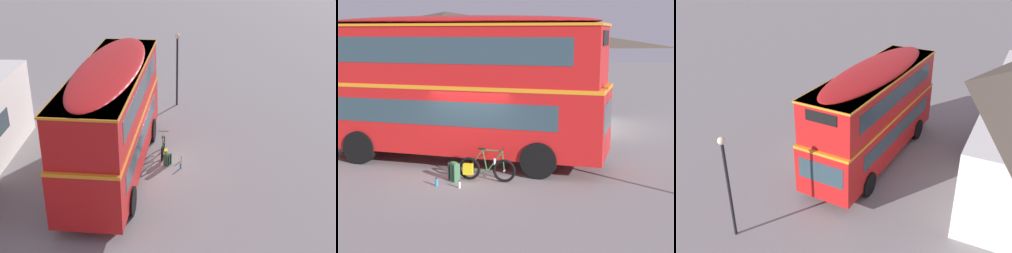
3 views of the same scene
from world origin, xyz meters
TOP-DOWN VIEW (x-y plane):
  - ground_plane at (0.00, 0.00)m, footprint 120.00×120.00m
  - double_decker_bus at (-0.74, 1.35)m, footprint 9.93×3.41m
  - touring_bicycle at (0.63, -0.68)m, footprint 1.74×0.46m
  - backpack_on_ground at (-0.23, -0.87)m, footprint 0.38×0.36m
  - water_bottle_blue_sports at (-0.57, -1.44)m, footprint 0.08×0.08m
  - water_bottle_clear_plastic at (0.11, -1.49)m, footprint 0.07×0.07m
  - street_lamp at (6.73, -1.37)m, footprint 0.28×0.28m

SIDE VIEW (x-z plane):
  - ground_plane at x=0.00m, z-range 0.00..0.00m
  - water_bottle_clear_plastic at x=0.11m, z-range -0.01..0.21m
  - water_bottle_blue_sports at x=-0.57m, z-range -0.01..0.23m
  - backpack_on_ground at x=-0.23m, z-range 0.01..0.60m
  - touring_bicycle at x=0.63m, z-range -0.12..0.86m
  - street_lamp at x=6.73m, z-range 0.53..4.66m
  - double_decker_bus at x=-0.74m, z-range 0.25..5.04m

